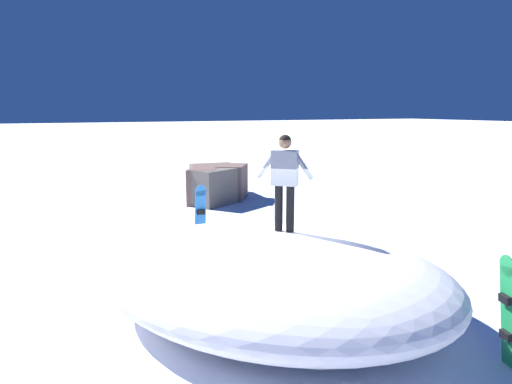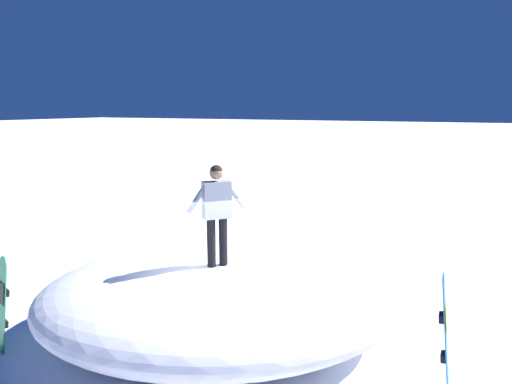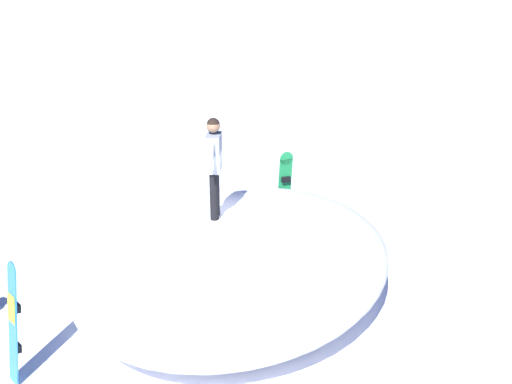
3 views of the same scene
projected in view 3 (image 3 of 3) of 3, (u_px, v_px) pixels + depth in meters
The scene contains 6 objects.
ground at pixel (203, 296), 11.07m from camera, with size 240.00×240.00×0.00m, color white.
snow_mound at pixel (238, 260), 10.79m from camera, with size 6.26×4.89×1.41m, color white.
snowboarder_standing at pixel (214, 159), 10.36m from camera, with size 0.80×0.74×1.66m.
snowboard_primary_upright at pixel (13, 321), 8.56m from camera, with size 0.27×0.21×1.74m.
snowboard_secondary_upright at pixel (285, 186), 13.96m from camera, with size 0.29×0.34×1.60m.
backpack_near at pixel (173, 227), 13.44m from camera, with size 0.48×0.51×0.37m.
Camera 3 is at (-8.17, 5.57, 5.36)m, focal length 45.78 mm.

